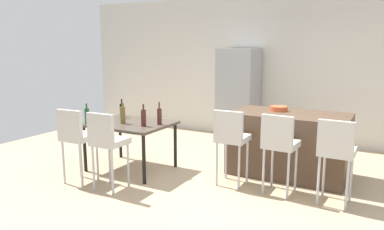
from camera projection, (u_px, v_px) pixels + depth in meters
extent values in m
plane|color=tan|center=(250.00, 183.00, 5.16)|extent=(10.00, 10.00, 0.00)
cube|color=beige|center=(300.00, 69.00, 7.21)|extent=(10.00, 0.12, 2.90)
cube|color=#4C3828|center=(289.00, 144.00, 5.47)|extent=(1.66, 0.92, 0.92)
cube|color=beige|center=(233.00, 138.00, 5.03)|extent=(0.41, 0.41, 0.08)
cube|color=beige|center=(228.00, 125.00, 4.84)|extent=(0.40, 0.07, 0.36)
cylinder|color=#B2B2B7|center=(226.00, 158.00, 5.31)|extent=(0.03, 0.03, 0.61)
cylinder|color=#B2B2B7|center=(247.00, 161.00, 5.16)|extent=(0.03, 0.03, 0.61)
cylinder|color=#B2B2B7|center=(217.00, 164.00, 5.03)|extent=(0.03, 0.03, 0.61)
cylinder|color=#B2B2B7|center=(239.00, 168.00, 4.88)|extent=(0.03, 0.03, 0.61)
cube|color=beige|center=(281.00, 144.00, 4.72)|extent=(0.42, 0.42, 0.08)
cube|color=beige|center=(277.00, 130.00, 4.54)|extent=(0.40, 0.08, 0.36)
cylinder|color=#B2B2B7|center=(272.00, 165.00, 5.00)|extent=(0.03, 0.03, 0.61)
cylinder|color=#B2B2B7|center=(296.00, 169.00, 4.83)|extent=(0.03, 0.03, 0.61)
cylinder|color=#B2B2B7|center=(263.00, 171.00, 4.73)|extent=(0.03, 0.03, 0.61)
cylinder|color=#B2B2B7|center=(288.00, 176.00, 4.56)|extent=(0.03, 0.03, 0.61)
cube|color=beige|center=(337.00, 151.00, 4.40)|extent=(0.41, 0.41, 0.08)
cube|color=beige|center=(336.00, 136.00, 4.22)|extent=(0.40, 0.07, 0.36)
cylinder|color=#B2B2B7|center=(324.00, 173.00, 4.68)|extent=(0.03, 0.03, 0.61)
cylinder|color=#B2B2B7|center=(351.00, 177.00, 4.52)|extent=(0.03, 0.03, 0.61)
cylinder|color=#B2B2B7|center=(318.00, 181.00, 4.41)|extent=(0.03, 0.03, 0.61)
cylinder|color=#B2B2B7|center=(347.00, 186.00, 4.25)|extent=(0.03, 0.03, 0.61)
cube|color=#4C4238|center=(130.00, 124.00, 5.64)|extent=(1.22, 0.95, 0.04)
cylinder|color=black|center=(120.00, 137.00, 6.32)|extent=(0.05, 0.05, 0.70)
cylinder|color=black|center=(175.00, 146.00, 5.80)|extent=(0.05, 0.05, 0.70)
cylinder|color=black|center=(85.00, 149.00, 5.60)|extent=(0.05, 0.05, 0.70)
cylinder|color=black|center=(144.00, 159.00, 5.09)|extent=(0.05, 0.05, 0.70)
cube|color=beige|center=(79.00, 137.00, 5.11)|extent=(0.42, 0.42, 0.08)
cube|color=beige|center=(69.00, 123.00, 4.92)|extent=(0.40, 0.08, 0.36)
cylinder|color=#B2B2B7|center=(80.00, 156.00, 5.38)|extent=(0.03, 0.03, 0.61)
cylinder|color=#B2B2B7|center=(97.00, 159.00, 5.24)|extent=(0.03, 0.03, 0.61)
cylinder|color=#B2B2B7|center=(64.00, 162.00, 5.10)|extent=(0.03, 0.03, 0.61)
cylinder|color=#B2B2B7|center=(81.00, 166.00, 4.96)|extent=(0.03, 0.03, 0.61)
cube|color=beige|center=(110.00, 142.00, 4.85)|extent=(0.40, 0.40, 0.08)
cube|color=beige|center=(100.00, 128.00, 4.66)|extent=(0.40, 0.06, 0.36)
cylinder|color=#B2B2B7|center=(110.00, 162.00, 5.13)|extent=(0.03, 0.03, 0.61)
cylinder|color=#B2B2B7|center=(128.00, 165.00, 4.98)|extent=(0.03, 0.03, 0.61)
cylinder|color=#B2B2B7|center=(93.00, 168.00, 4.85)|extent=(0.03, 0.03, 0.61)
cylinder|color=#B2B2B7|center=(112.00, 172.00, 4.70)|extent=(0.03, 0.03, 0.61)
cylinder|color=#471E19|center=(144.00, 118.00, 5.34)|extent=(0.07, 0.07, 0.24)
cylinder|color=#471E19|center=(143.00, 107.00, 5.32)|extent=(0.03, 0.03, 0.08)
cylinder|color=brown|center=(123.00, 115.00, 5.53)|extent=(0.08, 0.08, 0.25)
cylinder|color=brown|center=(122.00, 105.00, 5.50)|extent=(0.03, 0.03, 0.07)
cylinder|color=#471E19|center=(159.00, 117.00, 5.45)|extent=(0.07, 0.07, 0.24)
cylinder|color=#471E19|center=(159.00, 105.00, 5.42)|extent=(0.02, 0.02, 0.09)
cylinder|color=black|center=(122.00, 111.00, 6.02)|extent=(0.07, 0.07, 0.22)
cylinder|color=black|center=(122.00, 101.00, 5.99)|extent=(0.02, 0.02, 0.08)
cylinder|color=#194723|center=(87.00, 116.00, 5.54)|extent=(0.07, 0.07, 0.23)
cylinder|color=#194723|center=(86.00, 106.00, 5.52)|extent=(0.02, 0.02, 0.08)
cylinder|color=silver|center=(108.00, 123.00, 5.60)|extent=(0.06, 0.06, 0.00)
cylinder|color=silver|center=(107.00, 120.00, 5.59)|extent=(0.01, 0.01, 0.08)
cone|color=silver|center=(107.00, 115.00, 5.57)|extent=(0.07, 0.07, 0.09)
cube|color=#939699|center=(238.00, 95.00, 7.44)|extent=(0.72, 0.68, 1.84)
cylinder|color=#C6512D|center=(279.00, 108.00, 5.59)|extent=(0.26, 0.26, 0.07)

